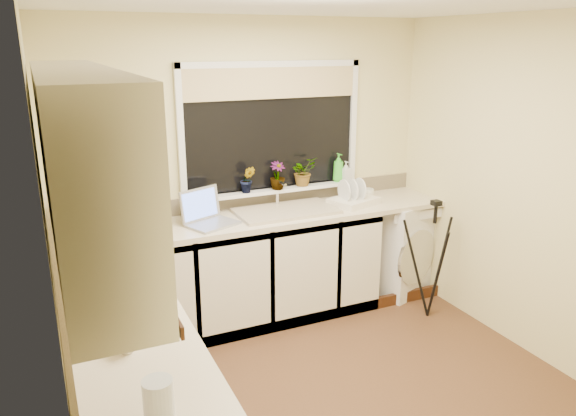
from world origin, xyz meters
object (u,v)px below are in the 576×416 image
(kettle, at_px, (142,290))
(tripod, at_px, (432,260))
(laptop, at_px, (207,215))
(plant_c, at_px, (277,176))
(plant_d, at_px, (303,171))
(microwave, at_px, (98,236))
(cup_back, at_px, (368,194))
(cup_left, at_px, (126,344))
(glass_jug, at_px, (158,400))
(plant_b, at_px, (248,179))
(soap_bottle_green, at_px, (338,167))
(steel_jar, at_px, (128,335))
(dish_rack, at_px, (353,201))
(washing_machine, at_px, (396,244))
(soap_bottle_clear, at_px, (346,171))

(kettle, height_order, tripod, kettle)
(tripod, bearing_deg, laptop, 145.54)
(plant_c, height_order, plant_d, plant_d)
(microwave, bearing_deg, kettle, -154.19)
(laptop, xyz_separation_m, tripod, (1.74, -0.56, -0.46))
(cup_back, relative_size, cup_left, 1.27)
(glass_jug, distance_m, cup_back, 3.25)
(plant_b, height_order, soap_bottle_green, soap_bottle_green)
(microwave, height_order, cup_back, microwave)
(kettle, height_order, steel_jar, kettle)
(dish_rack, distance_m, microwave, 2.18)
(washing_machine, height_order, glass_jug, glass_jug)
(dish_rack, xyz_separation_m, plant_d, (-0.36, 0.25, 0.24))
(dish_rack, bearing_deg, plant_c, 141.31)
(glass_jug, height_order, plant_b, plant_b)
(microwave, bearing_deg, washing_machine, -63.05)
(plant_b, bearing_deg, kettle, -128.27)
(soap_bottle_green, bearing_deg, dish_rack, -87.41)
(plant_d, bearing_deg, soap_bottle_clear, -4.41)
(laptop, relative_size, steel_jar, 4.43)
(washing_machine, relative_size, glass_jug, 5.21)
(steel_jar, relative_size, cup_back, 0.88)
(laptop, bearing_deg, washing_machine, -20.82)
(glass_jug, distance_m, microwave, 1.74)
(soap_bottle_green, relative_size, soap_bottle_clear, 1.38)
(laptop, bearing_deg, kettle, -142.90)
(dish_rack, xyz_separation_m, cup_left, (-2.16, -1.62, 0.01))
(dish_rack, xyz_separation_m, glass_jug, (-2.13, -2.15, 0.05))
(cup_left, bearing_deg, steel_jar, 72.68)
(laptop, height_order, tripod, laptop)
(kettle, bearing_deg, laptop, 59.75)
(kettle, height_order, plant_b, plant_b)
(laptop, relative_size, microwave, 0.78)
(soap_bottle_clear, distance_m, cup_left, 2.88)
(dish_rack, distance_m, plant_d, 0.51)
(plant_b, xyz_separation_m, cup_back, (1.09, -0.12, -0.22))
(plant_c, distance_m, soap_bottle_clear, 0.66)
(tripod, xyz_separation_m, plant_d, (-0.81, 0.80, 0.66))
(kettle, relative_size, microwave, 0.35)
(steel_jar, distance_m, plant_b, 2.20)
(kettle, xyz_separation_m, dish_rack, (2.01, 1.21, -0.07))
(soap_bottle_clear, xyz_separation_m, cup_back, (0.16, -0.12, -0.20))
(washing_machine, height_order, steel_jar, steel_jar)
(tripod, distance_m, steel_jar, 2.81)
(dish_rack, bearing_deg, cup_back, 8.28)
(plant_b, height_order, plant_c, plant_c)
(laptop, height_order, dish_rack, laptop)
(plant_b, xyz_separation_m, soap_bottle_clear, (0.93, -0.00, -0.02))
(microwave, xyz_separation_m, plant_d, (1.78, 0.67, 0.12))
(microwave, relative_size, plant_c, 2.45)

